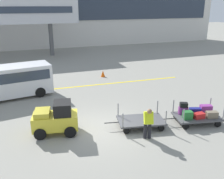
{
  "coord_description": "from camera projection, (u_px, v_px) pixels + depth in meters",
  "views": [
    {
      "loc": [
        -3.38,
        -10.81,
        5.94
      ],
      "look_at": [
        1.43,
        2.72,
        1.01
      ],
      "focal_mm": 40.33,
      "sensor_mm": 36.0,
      "label": 1
    }
  ],
  "objects": [
    {
      "name": "ground_plane",
      "position": [
        103.0,
        128.0,
        12.63
      ],
      "size": [
        120.0,
        120.0,
        0.0
      ],
      "primitive_type": "plane",
      "color": "gray"
    },
    {
      "name": "apron_lead_line",
      "position": [
        55.0,
        89.0,
        18.44
      ],
      "size": [
        20.13,
        0.82,
        0.01
      ],
      "primitive_type": "cube",
      "rotation": [
        0.0,
        0.0,
        -0.03
      ],
      "color": "yellow",
      "rests_on": "ground_plane"
    },
    {
      "name": "terminal_building",
      "position": [
        45.0,
        13.0,
        34.28
      ],
      "size": [
        53.08,
        2.51,
        9.29
      ],
      "color": "silver",
      "rests_on": "ground_plane"
    },
    {
      "name": "baggage_tug",
      "position": [
        56.0,
        119.0,
        11.93
      ],
      "size": [
        2.27,
        1.57,
        1.58
      ],
      "color": "gold",
      "rests_on": "ground_plane"
    },
    {
      "name": "baggage_cart_lead",
      "position": [
        141.0,
        121.0,
        12.66
      ],
      "size": [
        3.08,
        1.81,
        1.1
      ],
      "color": "#4C4C4F",
      "rests_on": "ground_plane"
    },
    {
      "name": "baggage_cart_middle",
      "position": [
        197.0,
        114.0,
        13.07
      ],
      "size": [
        3.08,
        1.81,
        1.1
      ],
      "color": "#4C4C4F",
      "rests_on": "ground_plane"
    },
    {
      "name": "baggage_handler",
      "position": [
        148.0,
        122.0,
        11.35
      ],
      "size": [
        0.5,
        0.51,
        1.56
      ],
      "color": "black",
      "rests_on": "ground_plane"
    },
    {
      "name": "shuttle_van",
      "position": [
        13.0,
        79.0,
        16.5
      ],
      "size": [
        5.04,
        2.64,
        2.1
      ],
      "color": "silver",
      "rests_on": "ground_plane"
    },
    {
      "name": "safety_cone_near",
      "position": [
        12.0,
        73.0,
        21.66
      ],
      "size": [
        0.36,
        0.36,
        0.55
      ],
      "primitive_type": "cone",
      "color": "orange",
      "rests_on": "ground_plane"
    },
    {
      "name": "safety_cone_far",
      "position": [
        103.0,
        74.0,
        21.42
      ],
      "size": [
        0.36,
        0.36,
        0.55
      ],
      "primitive_type": "cone",
      "color": "#EA590F",
      "rests_on": "ground_plane"
    }
  ]
}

